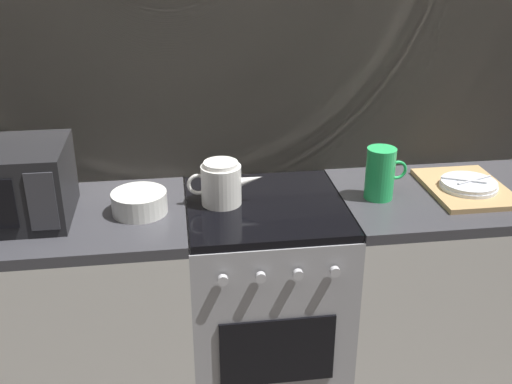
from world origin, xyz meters
name	(u,v)px	position (x,y,z in m)	size (l,w,h in m)	color
back_wall	(254,102)	(0.00, 0.32, 1.20)	(3.60, 0.05, 2.40)	#A39989
counter_left	(36,322)	(-0.90, 0.00, 0.45)	(1.20, 0.60, 0.90)	silver
stove_unit	(265,304)	(0.00, 0.00, 0.45)	(0.60, 0.63, 0.90)	#9E9EA3
counter_right	(474,287)	(0.90, 0.00, 0.45)	(1.20, 0.60, 0.90)	silver
microwave	(1,184)	(-0.93, 0.00, 1.04)	(0.46, 0.35, 0.27)	black
kettle	(222,183)	(-0.16, 0.03, 0.98)	(0.28, 0.15, 0.17)	white
mixing_bowl	(139,202)	(-0.46, -0.01, 0.94)	(0.20, 0.20, 0.08)	silver
pitcher	(380,173)	(0.44, -0.01, 1.00)	(0.16, 0.11, 0.20)	green
dish_pile	(467,187)	(0.80, 0.00, 0.92)	(0.30, 0.40, 0.06)	tan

